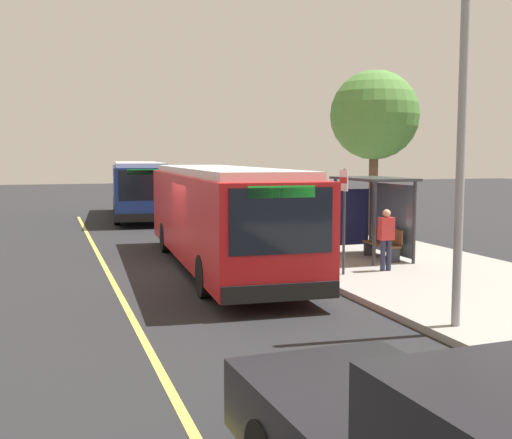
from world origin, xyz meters
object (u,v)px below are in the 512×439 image
(waiting_bench, at_px, (384,243))
(transit_bus_main, at_px, (220,213))
(transit_bus_second, at_px, (138,187))
(route_sign_post, at_px, (344,207))
(pedestrian_commuter, at_px, (386,236))

(waiting_bench, bearing_deg, transit_bus_main, -98.81)
(transit_bus_main, xyz_separation_m, waiting_bench, (0.77, 4.96, -0.98))
(transit_bus_main, distance_m, transit_bus_second, 16.09)
(transit_bus_main, height_order, route_sign_post, same)
(transit_bus_second, xyz_separation_m, waiting_bench, (16.86, 5.11, -0.98))
(transit_bus_main, relative_size, pedestrian_commuter, 7.13)
(route_sign_post, bearing_deg, transit_bus_main, -136.04)
(transit_bus_second, distance_m, pedestrian_commuter, 19.14)
(waiting_bench, distance_m, route_sign_post, 3.32)
(route_sign_post, relative_size, pedestrian_commuter, 1.66)
(transit_bus_second, bearing_deg, route_sign_post, 8.43)
(route_sign_post, bearing_deg, transit_bus_second, -171.57)
(transit_bus_second, height_order, waiting_bench, transit_bus_second)
(pedestrian_commuter, bearing_deg, transit_bus_main, -123.08)
(transit_bus_main, xyz_separation_m, pedestrian_commuter, (2.59, 3.98, -0.50))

